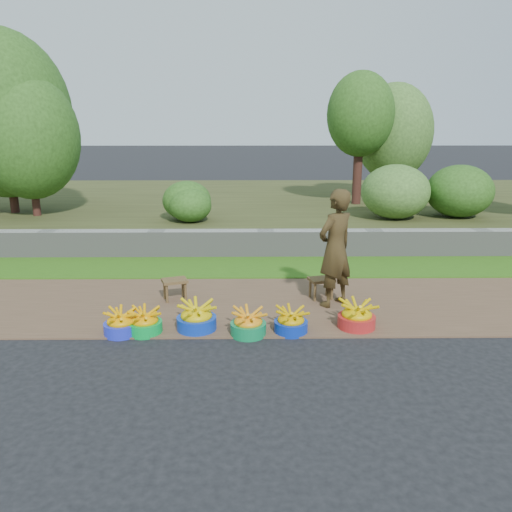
{
  "coord_description": "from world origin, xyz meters",
  "views": [
    {
      "loc": [
        -0.31,
        -5.87,
        2.65
      ],
      "look_at": [
        -0.23,
        1.3,
        0.75
      ],
      "focal_mm": 35.0,
      "sensor_mm": 36.0,
      "label": 1
    }
  ],
  "objects_px": {
    "basin_d": "(248,324)",
    "basin_e": "(291,322)",
    "basin_f": "(357,317)",
    "basin_c": "(196,318)",
    "stool_left": "(175,283)",
    "basin_a": "(121,323)",
    "stool_right": "(321,282)",
    "basin_b": "(145,322)",
    "vendor_woman": "(335,248)"
  },
  "relations": [
    {
      "from": "basin_a",
      "to": "basin_f",
      "type": "distance_m",
      "value": 3.1
    },
    {
      "from": "basin_f",
      "to": "basin_a",
      "type": "bearing_deg",
      "value": -177.11
    },
    {
      "from": "stool_left",
      "to": "basin_a",
      "type": "bearing_deg",
      "value": -112.29
    },
    {
      "from": "basin_f",
      "to": "stool_right",
      "type": "distance_m",
      "value": 1.19
    },
    {
      "from": "basin_e",
      "to": "basin_f",
      "type": "distance_m",
      "value": 0.9
    },
    {
      "from": "basin_c",
      "to": "basin_e",
      "type": "height_order",
      "value": "basin_c"
    },
    {
      "from": "basin_c",
      "to": "basin_f",
      "type": "xyz_separation_m",
      "value": [
        2.13,
        0.04,
        -0.01
      ]
    },
    {
      "from": "stool_right",
      "to": "basin_f",
      "type": "bearing_deg",
      "value": -74.52
    },
    {
      "from": "basin_a",
      "to": "basin_e",
      "type": "bearing_deg",
      "value": 0.82
    },
    {
      "from": "basin_a",
      "to": "vendor_woman",
      "type": "relative_size",
      "value": 0.26
    },
    {
      "from": "basin_f",
      "to": "stool_left",
      "type": "relative_size",
      "value": 1.12
    },
    {
      "from": "basin_b",
      "to": "basin_d",
      "type": "height_order",
      "value": "basin_d"
    },
    {
      "from": "basin_d",
      "to": "basin_e",
      "type": "relative_size",
      "value": 1.05
    },
    {
      "from": "basin_d",
      "to": "basin_f",
      "type": "distance_m",
      "value": 1.46
    },
    {
      "from": "basin_b",
      "to": "stool_left",
      "type": "relative_size",
      "value": 1.0
    },
    {
      "from": "basin_c",
      "to": "basin_a",
      "type": "bearing_deg",
      "value": -173.07
    },
    {
      "from": "vendor_woman",
      "to": "basin_a",
      "type": "bearing_deg",
      "value": -19.1
    },
    {
      "from": "basin_e",
      "to": "basin_a",
      "type": "bearing_deg",
      "value": -179.18
    },
    {
      "from": "basin_a",
      "to": "basin_c",
      "type": "bearing_deg",
      "value": 6.93
    },
    {
      "from": "basin_c",
      "to": "basin_f",
      "type": "height_order",
      "value": "basin_c"
    },
    {
      "from": "stool_left",
      "to": "vendor_woman",
      "type": "relative_size",
      "value": 0.26
    },
    {
      "from": "basin_b",
      "to": "stool_right",
      "type": "height_order",
      "value": "stool_right"
    },
    {
      "from": "basin_e",
      "to": "stool_right",
      "type": "bearing_deg",
      "value": 65.84
    },
    {
      "from": "basin_b",
      "to": "basin_c",
      "type": "bearing_deg",
      "value": 7.49
    },
    {
      "from": "basin_b",
      "to": "basin_c",
      "type": "relative_size",
      "value": 0.86
    },
    {
      "from": "basin_d",
      "to": "stool_left",
      "type": "height_order",
      "value": "stool_left"
    },
    {
      "from": "basin_b",
      "to": "basin_e",
      "type": "bearing_deg",
      "value": 0.04
    },
    {
      "from": "basin_d",
      "to": "stool_right",
      "type": "xyz_separation_m",
      "value": [
        1.13,
        1.34,
        0.12
      ]
    },
    {
      "from": "basin_e",
      "to": "stool_left",
      "type": "height_order",
      "value": "stool_left"
    },
    {
      "from": "stool_left",
      "to": "basin_b",
      "type": "bearing_deg",
      "value": -99.88
    },
    {
      "from": "stool_left",
      "to": "stool_right",
      "type": "height_order",
      "value": "stool_left"
    },
    {
      "from": "basin_c",
      "to": "basin_f",
      "type": "relative_size",
      "value": 1.04
    },
    {
      "from": "basin_a",
      "to": "basin_f",
      "type": "height_order",
      "value": "basin_f"
    },
    {
      "from": "basin_d",
      "to": "vendor_woman",
      "type": "relative_size",
      "value": 0.27
    },
    {
      "from": "stool_right",
      "to": "basin_d",
      "type": "bearing_deg",
      "value": -130.0
    },
    {
      "from": "basin_c",
      "to": "basin_b",
      "type": "bearing_deg",
      "value": -172.51
    },
    {
      "from": "basin_e",
      "to": "basin_b",
      "type": "bearing_deg",
      "value": -179.96
    },
    {
      "from": "vendor_woman",
      "to": "stool_left",
      "type": "bearing_deg",
      "value": -44.04
    },
    {
      "from": "basin_c",
      "to": "stool_left",
      "type": "relative_size",
      "value": 1.17
    },
    {
      "from": "basin_b",
      "to": "basin_d",
      "type": "distance_m",
      "value": 1.35
    },
    {
      "from": "basin_e",
      "to": "basin_f",
      "type": "height_order",
      "value": "basin_f"
    },
    {
      "from": "stool_right",
      "to": "vendor_woman",
      "type": "distance_m",
      "value": 0.69
    },
    {
      "from": "basin_d",
      "to": "basin_f",
      "type": "xyz_separation_m",
      "value": [
        1.45,
        0.2,
        0.01
      ]
    },
    {
      "from": "basin_a",
      "to": "basin_b",
      "type": "distance_m",
      "value": 0.3
    },
    {
      "from": "basin_c",
      "to": "basin_f",
      "type": "distance_m",
      "value": 2.13
    },
    {
      "from": "basin_e",
      "to": "basin_f",
      "type": "xyz_separation_m",
      "value": [
        0.89,
        0.12,
        0.02
      ]
    },
    {
      "from": "basin_a",
      "to": "basin_e",
      "type": "height_order",
      "value": "basin_a"
    },
    {
      "from": "basin_c",
      "to": "basin_e",
      "type": "relative_size",
      "value": 1.18
    },
    {
      "from": "basin_a",
      "to": "basin_d",
      "type": "distance_m",
      "value": 1.65
    },
    {
      "from": "basin_a",
      "to": "stool_right",
      "type": "distance_m",
      "value": 3.07
    }
  ]
}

